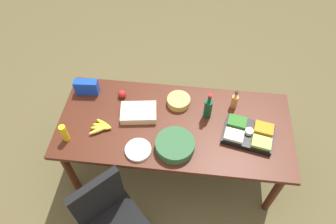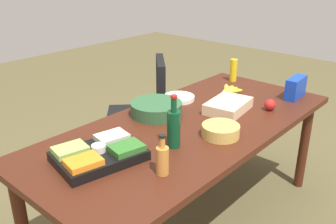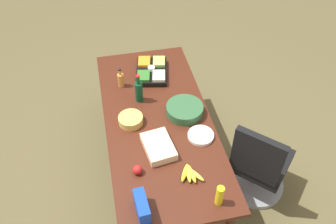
# 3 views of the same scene
# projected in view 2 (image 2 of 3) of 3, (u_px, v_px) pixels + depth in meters

# --- Properties ---
(ground_plane) EXTENTS (10.00, 10.00, 0.00)m
(ground_plane) POSITION_uv_depth(u_px,v_px,m) (187.00, 223.00, 2.55)
(ground_plane) COLOR brown
(conference_table) EXTENTS (2.08, 0.93, 0.75)m
(conference_table) POSITION_uv_depth(u_px,v_px,m) (189.00, 135.00, 2.29)
(conference_table) COLOR #441D10
(conference_table) RESTS_ON ground
(office_chair) EXTENTS (0.68, 0.68, 0.92)m
(office_chair) POSITION_uv_depth(u_px,v_px,m) (142.00, 124.00, 3.22)
(office_chair) COLOR gray
(office_chair) RESTS_ON ground
(paper_plate_stack) EXTENTS (0.25, 0.25, 0.03)m
(paper_plate_stack) POSITION_uv_depth(u_px,v_px,m) (179.00, 98.00, 2.64)
(paper_plate_stack) COLOR white
(paper_plate_stack) RESTS_ON conference_table
(sheet_cake) EXTENTS (0.35, 0.26, 0.07)m
(sheet_cake) POSITION_uv_depth(u_px,v_px,m) (228.00, 106.00, 2.44)
(sheet_cake) COLOR beige
(sheet_cake) RESTS_ON conference_table
(salad_bowl) EXTENTS (0.42, 0.42, 0.08)m
(salad_bowl) POSITION_uv_depth(u_px,v_px,m) (156.00, 109.00, 2.38)
(salad_bowl) COLOR #2E5A35
(salad_bowl) RESTS_ON conference_table
(dressing_bottle) EXTENTS (0.07, 0.07, 0.20)m
(dressing_bottle) POSITION_uv_depth(u_px,v_px,m) (162.00, 159.00, 1.72)
(dressing_bottle) COLOR #CC833A
(dressing_bottle) RESTS_ON conference_table
(veggie_tray) EXTENTS (0.47, 0.38, 0.09)m
(veggie_tray) POSITION_uv_depth(u_px,v_px,m) (99.00, 154.00, 1.84)
(veggie_tray) COLOR black
(veggie_tray) RESTS_ON conference_table
(wine_bottle) EXTENTS (0.08, 0.08, 0.29)m
(wine_bottle) POSITION_uv_depth(u_px,v_px,m) (174.00, 127.00, 1.95)
(wine_bottle) COLOR #0D3F23
(wine_bottle) RESTS_ON conference_table
(apple_red) EXTENTS (0.08, 0.08, 0.08)m
(apple_red) POSITION_uv_depth(u_px,v_px,m) (270.00, 105.00, 2.45)
(apple_red) COLOR #B11E1C
(apple_red) RESTS_ON conference_table
(mustard_bottle) EXTENTS (0.07, 0.07, 0.18)m
(mustard_bottle) POSITION_uv_depth(u_px,v_px,m) (233.00, 70.00, 3.02)
(mustard_bottle) COLOR yellow
(mustard_bottle) RESTS_ON conference_table
(chip_bag_blue) EXTENTS (0.22, 0.09, 0.15)m
(chip_bag_blue) POSITION_uv_depth(u_px,v_px,m) (296.00, 88.00, 2.66)
(chip_bag_blue) COLOR blue
(chip_bag_blue) RESTS_ON conference_table
(banana_bunch) EXTENTS (0.20, 0.19, 0.04)m
(banana_bunch) POSITION_uv_depth(u_px,v_px,m) (229.00, 90.00, 2.77)
(banana_bunch) COLOR yellow
(banana_bunch) RESTS_ON conference_table
(chip_bowl) EXTENTS (0.22, 0.22, 0.07)m
(chip_bowl) POSITION_uv_depth(u_px,v_px,m) (221.00, 131.00, 2.10)
(chip_bowl) COLOR #D2AC53
(chip_bowl) RESTS_ON conference_table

